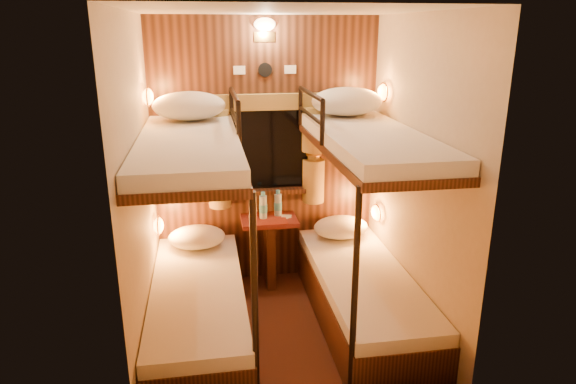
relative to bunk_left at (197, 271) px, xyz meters
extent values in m
plane|color=#391A0F|center=(0.65, -0.07, -0.56)|extent=(2.10, 2.10, 0.00)
plane|color=silver|center=(0.65, -0.07, 1.84)|extent=(2.10, 2.10, 0.00)
plane|color=#C6B293|center=(0.65, 0.98, 0.64)|extent=(2.40, 0.00, 2.40)
plane|color=#C6B293|center=(0.65, -1.12, 0.64)|extent=(2.40, 0.00, 2.40)
plane|color=#C6B293|center=(-0.35, -0.07, 0.64)|extent=(0.00, 2.40, 2.40)
plane|color=#C6B293|center=(1.65, -0.07, 0.64)|extent=(0.00, 2.40, 2.40)
cube|color=black|center=(0.65, 0.97, 0.64)|extent=(2.00, 0.03, 2.40)
cube|color=black|center=(0.00, 0.00, -0.38)|extent=(0.70, 1.90, 0.35)
cube|color=white|center=(0.00, 0.00, -0.16)|extent=(0.68, 1.88, 0.10)
cube|color=black|center=(0.00, 0.00, 0.89)|extent=(0.70, 1.90, 0.06)
cube|color=white|center=(0.00, 0.00, 0.97)|extent=(0.68, 1.88, 0.10)
cylinder|color=black|center=(0.35, -0.90, 0.17)|extent=(0.04, 0.04, 1.45)
cylinder|color=black|center=(0.35, 0.88, 1.08)|extent=(0.04, 0.04, 0.32)
cylinder|color=black|center=(0.35, 0.03, 1.08)|extent=(0.04, 0.04, 0.32)
cylinder|color=black|center=(0.35, 0.46, 1.24)|extent=(0.04, 0.85, 0.04)
cylinder|color=black|center=(0.35, 0.46, 1.07)|extent=(0.03, 0.85, 0.03)
cube|color=black|center=(1.30, 0.00, -0.38)|extent=(0.70, 1.90, 0.35)
cube|color=white|center=(1.30, 0.00, -0.16)|extent=(0.68, 1.88, 0.10)
cube|color=black|center=(1.30, 0.00, 0.89)|extent=(0.70, 1.90, 0.06)
cube|color=white|center=(1.30, 0.00, 0.97)|extent=(0.68, 1.88, 0.10)
cylinder|color=black|center=(0.95, -0.90, 0.17)|extent=(0.04, 0.04, 1.45)
cylinder|color=black|center=(0.95, 0.88, 1.08)|extent=(0.04, 0.04, 0.32)
cylinder|color=black|center=(0.95, 0.03, 1.08)|extent=(0.04, 0.04, 0.32)
cylinder|color=black|center=(0.95, 0.46, 1.24)|extent=(0.04, 0.85, 0.04)
cylinder|color=black|center=(0.95, 0.46, 1.07)|extent=(0.03, 0.85, 0.03)
cube|color=black|center=(0.65, 0.95, 0.69)|extent=(0.98, 0.02, 0.78)
cube|color=black|center=(0.65, 0.94, 0.69)|extent=(0.90, 0.01, 0.70)
cube|color=black|center=(0.65, 0.90, 0.31)|extent=(1.00, 0.12, 0.04)
cube|color=olive|center=(0.65, 0.91, 1.12)|extent=(1.10, 0.06, 0.14)
cylinder|color=olive|center=(0.22, 0.90, 0.87)|extent=(0.22, 0.22, 0.40)
cylinder|color=olive|center=(0.22, 0.90, 0.64)|extent=(0.11, 0.11, 0.12)
cylinder|color=olive|center=(0.22, 0.90, 0.39)|extent=(0.20, 0.20, 0.40)
torus|color=#BB8436|center=(0.22, 0.90, 0.64)|extent=(0.14, 0.14, 0.02)
cylinder|color=olive|center=(1.08, 0.90, 0.87)|extent=(0.22, 0.22, 0.40)
cylinder|color=olive|center=(1.08, 0.90, 0.64)|extent=(0.11, 0.11, 0.12)
cylinder|color=olive|center=(1.08, 0.90, 0.39)|extent=(0.20, 0.20, 0.40)
torus|color=#BB8436|center=(1.08, 0.90, 0.64)|extent=(0.14, 0.14, 0.02)
cylinder|color=black|center=(0.65, 0.95, 1.39)|extent=(0.12, 0.02, 0.12)
cube|color=silver|center=(0.43, 0.95, 1.39)|extent=(0.10, 0.01, 0.07)
cube|color=silver|center=(0.87, 0.95, 1.39)|extent=(0.10, 0.01, 0.07)
cube|color=#BB8436|center=(0.65, 0.95, 1.66)|extent=(0.18, 0.01, 0.08)
ellipsoid|color=#FFCC8C|center=(0.65, 0.93, 1.76)|extent=(0.18, 0.09, 0.11)
ellipsoid|color=orange|center=(-0.31, 0.63, 0.14)|extent=(0.08, 0.20, 0.13)
torus|color=#BB8436|center=(-0.31, 0.63, 0.14)|extent=(0.02, 0.17, 0.17)
ellipsoid|color=orange|center=(-0.31, 0.63, 1.22)|extent=(0.08, 0.20, 0.13)
torus|color=#BB8436|center=(-0.31, 0.63, 1.22)|extent=(0.02, 0.17, 0.17)
ellipsoid|color=orange|center=(1.61, 0.63, 0.14)|extent=(0.08, 0.20, 0.13)
torus|color=#BB8436|center=(1.61, 0.63, 0.14)|extent=(0.02, 0.17, 0.17)
ellipsoid|color=orange|center=(1.61, 0.63, 1.22)|extent=(0.08, 0.20, 0.13)
torus|color=#BB8436|center=(1.61, 0.63, 1.22)|extent=(0.02, 0.17, 0.17)
cube|color=#5C1615|center=(0.65, 0.78, 0.07)|extent=(0.50, 0.34, 0.04)
cube|color=black|center=(0.65, 0.78, -0.25)|extent=(0.08, 0.30, 0.61)
cube|color=maroon|center=(0.65, 0.78, 0.09)|extent=(0.30, 0.34, 0.01)
cylinder|color=#99BFE5|center=(0.60, 0.79, 0.20)|extent=(0.07, 0.07, 0.21)
cylinder|color=#479ED5|center=(0.60, 0.79, 0.19)|extent=(0.07, 0.07, 0.08)
cylinder|color=#479ED5|center=(0.60, 0.79, 0.33)|extent=(0.04, 0.04, 0.03)
cylinder|color=#99BFE5|center=(0.74, 0.84, 0.20)|extent=(0.07, 0.07, 0.21)
cylinder|color=#479ED5|center=(0.74, 0.84, 0.19)|extent=(0.07, 0.07, 0.07)
cylinder|color=#479ED5|center=(0.74, 0.84, 0.32)|extent=(0.04, 0.04, 0.03)
cube|color=silver|center=(0.81, 0.81, 0.09)|extent=(0.11, 0.09, 0.01)
cube|color=silver|center=(0.80, 0.77, 0.09)|extent=(0.08, 0.08, 0.00)
ellipsoid|color=silver|center=(0.00, 0.68, 0.00)|extent=(0.49, 0.35, 0.19)
ellipsoid|color=silver|center=(1.30, 0.70, 0.00)|extent=(0.50, 0.36, 0.20)
ellipsoid|color=silver|center=(0.00, 0.63, 1.14)|extent=(0.58, 0.41, 0.23)
ellipsoid|color=silver|center=(1.30, 0.65, 1.15)|extent=(0.60, 0.43, 0.24)
camera|label=1|loc=(0.11, -3.53, 1.73)|focal=32.00mm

